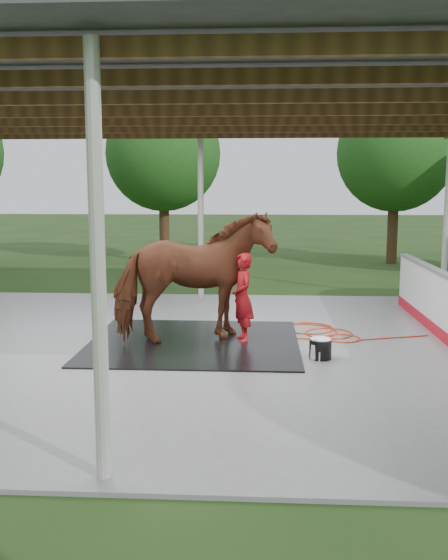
# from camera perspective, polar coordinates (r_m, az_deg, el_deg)

# --- Properties ---
(ground) EXTENTS (100.00, 100.00, 0.00)m
(ground) POSITION_cam_1_polar(r_m,az_deg,el_deg) (10.44, -4.55, -6.31)
(ground) COLOR #1E3814
(concrete_slab) EXTENTS (12.00, 10.00, 0.05)m
(concrete_slab) POSITION_cam_1_polar(r_m,az_deg,el_deg) (10.44, -4.55, -6.18)
(concrete_slab) COLOR slate
(concrete_slab) RESTS_ON ground
(pavilion_structure) EXTENTS (12.60, 10.60, 4.05)m
(pavilion_structure) POSITION_cam_1_polar(r_m,az_deg,el_deg) (10.18, -4.82, 15.81)
(pavilion_structure) COLOR beige
(pavilion_structure) RESTS_ON ground
(tree_belt) EXTENTS (28.00, 28.00, 5.80)m
(tree_belt) POSITION_cam_1_polar(r_m,az_deg,el_deg) (11.01, -2.53, 14.35)
(tree_belt) COLOR #382314
(tree_belt) RESTS_ON ground
(rubber_mat) EXTENTS (3.52, 3.30, 0.03)m
(rubber_mat) POSITION_cam_1_polar(r_m,az_deg,el_deg) (10.63, -2.77, -5.68)
(rubber_mat) COLOR black
(rubber_mat) RESTS_ON concrete_slab
(horse) EXTENTS (2.85, 2.09, 2.19)m
(horse) POSITION_cam_1_polar(r_m,az_deg,el_deg) (10.42, -2.81, 0.25)
(horse) COLOR brown
(horse) RESTS_ON rubber_mat
(handler) EXTENTS (0.50, 0.63, 1.52)m
(handler) POSITION_cam_1_polar(r_m,az_deg,el_deg) (10.57, 1.72, -1.61)
(handler) COLOR #AB1218
(handler) RESTS_ON concrete_slab
(wash_bucket) EXTENTS (0.34, 0.34, 0.32)m
(wash_bucket) POSITION_cam_1_polar(r_m,az_deg,el_deg) (9.74, 8.81, -6.19)
(wash_bucket) COLOR black
(wash_bucket) RESTS_ON concrete_slab
(soap_bottle_a) EXTENTS (0.17, 0.17, 0.33)m
(soap_bottle_a) POSITION_cam_1_polar(r_m,az_deg,el_deg) (9.65, 8.28, -6.30)
(soap_bottle_a) COLOR silver
(soap_bottle_a) RESTS_ON concrete_slab
(soap_bottle_b) EXTENTS (0.14, 0.14, 0.22)m
(soap_bottle_b) POSITION_cam_1_polar(r_m,az_deg,el_deg) (9.65, 8.70, -6.66)
(soap_bottle_b) COLOR #338CD8
(soap_bottle_b) RESTS_ON concrete_slab
(hose_coil) EXTENTS (2.77, 1.54, 0.02)m
(hose_coil) POSITION_cam_1_polar(r_m,az_deg,el_deg) (11.49, 8.33, -4.68)
(hose_coil) COLOR #BF320D
(hose_coil) RESTS_ON concrete_slab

